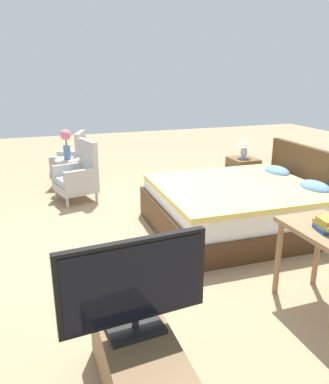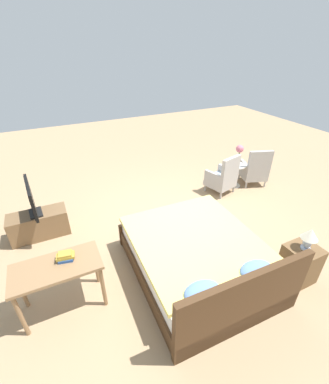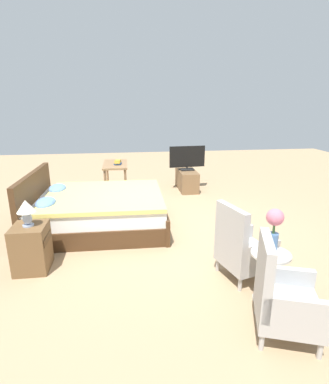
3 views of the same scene
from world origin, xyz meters
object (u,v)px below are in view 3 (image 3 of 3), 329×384
object	(u,v)px
armchair_by_window_right	(242,249)
flower_vase	(274,227)
tv_stand	(187,180)
book_stack	(118,162)
bed	(97,210)
table_lamp	(26,209)
tv_flatscreen	(187,158)
side_table	(269,271)
armchair_by_window_left	(282,298)
vanity_desk	(115,168)
nightstand	(32,248)

from	to	relation	value
armchair_by_window_right	flower_vase	xyz separation A→B (m)	(-0.47, -0.11, 0.47)
tv_stand	book_stack	bearing A→B (deg)	101.83
tv_stand	book_stack	xyz separation A→B (m)	(-0.34, 1.62, 0.53)
bed	table_lamp	world-z (taller)	bed
armchair_by_window_right	tv_stand	size ratio (longest dim) A/B	0.96
flower_vase	tv_flatscreen	size ratio (longest dim) A/B	0.56
bed	side_table	distance (m)	2.95
armchair_by_window_left	vanity_desk	xyz separation A→B (m)	(4.54, 1.54, 0.24)
armchair_by_window_left	flower_vase	world-z (taller)	flower_vase
side_table	table_lamp	bearing A→B (deg)	69.32
armchair_by_window_right	tv_stand	distance (m)	3.83
bed	side_table	size ratio (longest dim) A/B	3.90
bed	side_table	bearing A→B (deg)	-139.34
tv_stand	vanity_desk	size ratio (longest dim) A/B	0.92
book_stack	armchair_by_window_left	bearing A→B (deg)	-161.52
tv_flatscreen	bed	bearing A→B (deg)	136.48
nightstand	tv_stand	world-z (taller)	nightstand
bed	table_lamp	bearing A→B (deg)	150.45
armchair_by_window_right	tv_flatscreen	xyz separation A→B (m)	(3.83, -0.14, 0.40)
bed	nightstand	world-z (taller)	bed
armchair_by_window_left	table_lamp	bearing A→B (deg)	59.99
side_table	vanity_desk	distance (m)	4.41
table_lamp	vanity_desk	distance (m)	3.25
side_table	bed	bearing A→B (deg)	40.66
side_table	vanity_desk	world-z (taller)	vanity_desk
side_table	tv_stand	distance (m)	4.29
armchair_by_window_left	book_stack	world-z (taller)	armchair_by_window_left
side_table	nightstand	world-z (taller)	nightstand
bed	armchair_by_window_right	bearing A→B (deg)	-134.33
flower_vase	book_stack	world-z (taller)	flower_vase
flower_vase	table_lamp	world-z (taller)	flower_vase
table_lamp	book_stack	world-z (taller)	table_lamp
armchair_by_window_right	vanity_desk	xyz separation A→B (m)	(3.61, 1.53, 0.24)
tv_flatscreen	book_stack	distance (m)	1.65
side_table	table_lamp	distance (m)	2.84
table_lamp	nightstand	bearing A→B (deg)	-90.00
flower_vase	side_table	bearing A→B (deg)	90.00
tv_stand	side_table	bearing A→B (deg)	179.55
bed	table_lamp	size ratio (longest dim) A/B	6.57
tv_flatscreen	book_stack	xyz separation A→B (m)	(-0.34, 1.62, -0.00)
side_table	flower_vase	xyz separation A→B (m)	(0.00, -0.00, 0.50)
nightstand	armchair_by_window_right	bearing A→B (deg)	-101.76
bed	flower_vase	bearing A→B (deg)	-139.34
bed	table_lamp	xyz separation A→B (m)	(-1.25, 0.71, 0.50)
flower_vase	vanity_desk	bearing A→B (deg)	21.94
armchair_by_window_left	tv_stand	distance (m)	4.76
armchair_by_window_left	table_lamp	world-z (taller)	armchair_by_window_left
bed	nightstand	distance (m)	1.43
armchair_by_window_right	nightstand	world-z (taller)	armchair_by_window_right
bed	nightstand	bearing A→B (deg)	150.47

